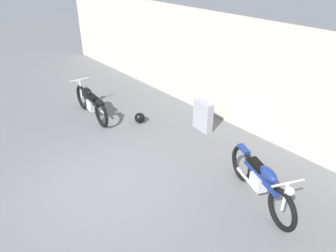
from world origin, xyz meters
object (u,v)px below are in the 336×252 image
(stone_marker, at_px, (203,116))
(motorcycle_blue, at_px, (261,181))
(motorcycle_black, at_px, (91,102))
(helmet, at_px, (140,118))

(stone_marker, relative_size, motorcycle_blue, 0.40)
(motorcycle_black, distance_m, motorcycle_blue, 5.25)
(helmet, xyz_separation_m, motorcycle_blue, (4.03, -0.11, 0.32))
(motorcycle_black, bearing_deg, stone_marker, -138.41)
(motorcycle_black, bearing_deg, motorcycle_blue, -166.83)
(helmet, relative_size, motorcycle_black, 0.14)
(motorcycle_black, height_order, motorcycle_blue, motorcycle_blue)
(stone_marker, xyz_separation_m, motorcycle_black, (-2.57, -1.90, 0.05))
(motorcycle_black, xyz_separation_m, motorcycle_blue, (5.20, 0.73, 0.01))
(stone_marker, height_order, helmet, stone_marker)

